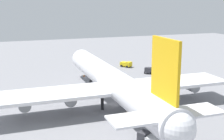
# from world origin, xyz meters

# --- Properties ---
(ground_plane) EXTENTS (258.80, 258.80, 0.00)m
(ground_plane) POSITION_xyz_m (0.00, 0.00, 0.00)
(ground_plane) COLOR gray
(cargo_airplane) EXTENTS (64.70, 55.34, 18.80)m
(cargo_airplane) POSITION_xyz_m (-0.31, 0.00, 5.73)
(cargo_airplane) COLOR silver
(cargo_airplane) RESTS_ON ground_plane
(maintenance_van) EXTENTS (4.74, 4.11, 2.08)m
(maintenance_van) POSITION_xyz_m (38.13, -19.22, 1.12)
(maintenance_van) COLOR yellow
(maintenance_van) RESTS_ON ground_plane
(catering_truck) EXTENTS (4.45, 4.30, 2.20)m
(catering_truck) POSITION_xyz_m (26.11, -22.70, 1.14)
(catering_truck) COLOR #333338
(catering_truck) RESTS_ON ground_plane
(cargo_loader) EXTENTS (5.13, 4.24, 2.24)m
(cargo_loader) POSITION_xyz_m (-22.72, 1.00, 1.15)
(cargo_loader) COLOR #333338
(cargo_loader) RESTS_ON ground_plane
(cargo_container_fore) EXTENTS (3.40, 3.23, 1.96)m
(cargo_container_fore) POSITION_xyz_m (10.96, -31.26, 0.98)
(cargo_container_fore) COLOR #B7BCC6
(cargo_container_fore) RESTS_ON ground_plane
(safety_cone_nose) EXTENTS (0.51, 0.51, 0.73)m
(safety_cone_nose) POSITION_xyz_m (29.11, -0.57, 0.37)
(safety_cone_nose) COLOR orange
(safety_cone_nose) RESTS_ON ground_plane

